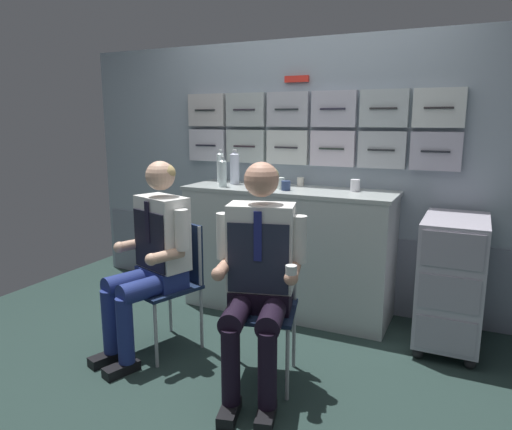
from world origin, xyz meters
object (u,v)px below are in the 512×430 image
(crew_member_right, at_px, (259,267))
(paper_cup_tan, at_px, (355,185))
(folding_chair_right, at_px, (263,291))
(folding_chair_left, at_px, (174,271))
(crew_member_left, at_px, (152,250))
(service_trolley, at_px, (452,279))
(water_bottle_clear, at_px, (223,172))

(crew_member_right, height_order, paper_cup_tan, crew_member_right)
(folding_chair_right, bearing_deg, folding_chair_left, 173.75)
(folding_chair_right, bearing_deg, crew_member_left, -174.31)
(service_trolley, bearing_deg, crew_member_right, -133.68)
(folding_chair_right, relative_size, paper_cup_tan, 9.46)
(crew_member_right, bearing_deg, crew_member_left, 174.38)
(crew_member_left, xyz_separation_m, folding_chair_right, (0.75, 0.07, -0.18))
(crew_member_left, xyz_separation_m, water_bottle_clear, (0.02, 0.90, 0.41))
(service_trolley, xyz_separation_m, paper_cup_tan, (-0.72, 0.19, 0.56))
(service_trolley, height_order, crew_member_left, crew_member_left)
(folding_chair_left, distance_m, paper_cup_tan, 1.47)
(service_trolley, bearing_deg, folding_chair_right, -139.61)
(crew_member_left, relative_size, crew_member_right, 0.98)
(water_bottle_clear, xyz_separation_m, paper_cup_tan, (1.01, 0.21, -0.07))
(service_trolley, distance_m, water_bottle_clear, 1.84)
(folding_chair_left, height_order, water_bottle_clear, water_bottle_clear)
(crew_member_left, relative_size, water_bottle_clear, 5.20)
(crew_member_left, xyz_separation_m, crew_member_right, (0.79, -0.08, 0.02))
(service_trolley, height_order, paper_cup_tan, paper_cup_tan)
(folding_chair_left, height_order, folding_chair_right, same)
(service_trolley, bearing_deg, folding_chair_left, -155.49)
(crew_member_right, relative_size, paper_cup_tan, 14.48)
(service_trolley, height_order, folding_chair_left, service_trolley)
(folding_chair_right, xyz_separation_m, paper_cup_tan, (0.28, 1.04, 0.52))
(crew_member_left, height_order, paper_cup_tan, crew_member_left)
(water_bottle_clear, bearing_deg, folding_chair_right, -48.48)
(paper_cup_tan, bearing_deg, folding_chair_right, -105.05)
(folding_chair_left, xyz_separation_m, water_bottle_clear, (-0.04, 0.75, 0.59))
(folding_chair_left, relative_size, folding_chair_right, 1.00)
(crew_member_left, distance_m, paper_cup_tan, 1.55)
(water_bottle_clear, bearing_deg, service_trolley, 0.67)
(folding_chair_left, height_order, crew_member_left, crew_member_left)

